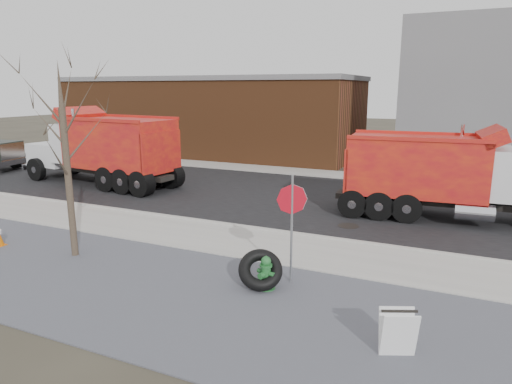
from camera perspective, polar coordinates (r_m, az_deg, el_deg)
The scene contains 14 objects.
ground at distance 13.65m, azimuth -4.12°, elevation -6.39°, with size 120.00×120.00×0.00m, color #383328.
gravel_verge at distance 10.93m, azimuth -13.09°, elevation -11.69°, with size 60.00×5.00×0.03m, color slate.
sidewalk at distance 13.85m, azimuth -3.63°, elevation -5.97°, with size 60.00×2.50×0.06m, color #9E9B93.
curb at distance 14.95m, azimuth -1.29°, elevation -4.42°, with size 60.00×0.15×0.11m, color #9E9B93.
road at distance 19.19m, azimuth 4.87°, elevation -0.70°, with size 60.00×9.40×0.02m, color black.
far_sidewalk at distance 24.52m, azimuth 9.36°, elevation 2.20°, with size 60.00×2.00×0.06m, color #9E9B93.
building_brick at distance 32.66m, azimuth -5.43°, elevation 9.57°, with size 20.20×8.20×5.30m.
bare_tree at distance 12.87m, azimuth -22.85°, elevation 6.52°, with size 3.20×3.20×5.20m.
fire_hydrant at distance 10.51m, azimuth 1.23°, elevation -10.25°, with size 0.46×0.45×0.80m.
truck_tire at distance 10.54m, azimuth 0.56°, elevation -9.71°, with size 1.32×1.27×0.92m.
stop_sign at distance 10.43m, azimuth 4.52°, elevation -2.29°, with size 0.61×0.39×2.59m.
sandwich_board at distance 8.43m, azimuth 17.33°, elevation -16.45°, with size 0.70×0.59×0.84m.
dump_truck_red_a at distance 17.00m, azimuth 22.62°, elevation 2.23°, with size 8.08×2.76×3.24m.
dump_truck_red_b at distance 22.63m, azimuth -18.57°, elevation 5.40°, with size 8.56×3.26×3.58m.
Camera 1 is at (6.21, -11.30, 4.49)m, focal length 32.00 mm.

